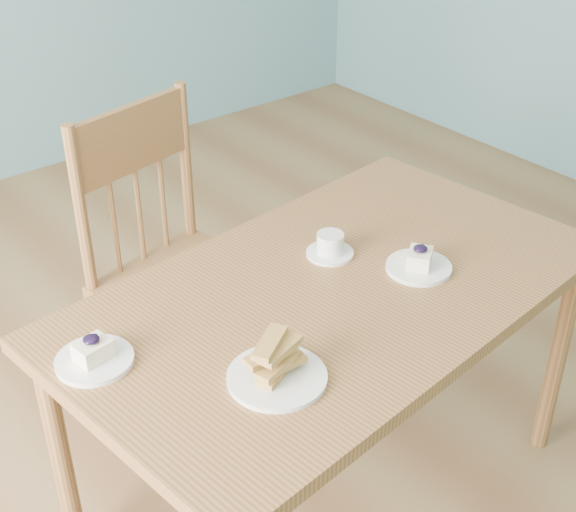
{
  "coord_description": "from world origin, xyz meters",
  "views": [
    {
      "loc": [
        -0.83,
        -1.17,
        1.76
      ],
      "look_at": [
        0.13,
        0.04,
        0.8
      ],
      "focal_mm": 50.0,
      "sensor_mm": 36.0,
      "label": 1
    }
  ],
  "objects_px": {
    "coffee_cup": "(330,246)",
    "biscotti_plate": "(277,368)",
    "cheesecake_plate_near": "(419,263)",
    "cheesecake_plate_far": "(94,356)",
    "dining_table": "(333,311)",
    "dining_chair": "(178,268)"
  },
  "relations": [
    {
      "from": "dining_table",
      "to": "cheesecake_plate_near",
      "type": "height_order",
      "value": "cheesecake_plate_near"
    },
    {
      "from": "dining_table",
      "to": "cheesecake_plate_near",
      "type": "relative_size",
      "value": 8.67
    },
    {
      "from": "biscotti_plate",
      "to": "dining_table",
      "type": "bearing_deg",
      "value": 29.71
    },
    {
      "from": "dining_chair",
      "to": "cheesecake_plate_near",
      "type": "xyz_separation_m",
      "value": [
        0.29,
        -0.66,
        0.23
      ]
    },
    {
      "from": "dining_chair",
      "to": "coffee_cup",
      "type": "height_order",
      "value": "dining_chair"
    },
    {
      "from": "cheesecake_plate_near",
      "to": "biscotti_plate",
      "type": "distance_m",
      "value": 0.53
    },
    {
      "from": "dining_table",
      "to": "dining_chair",
      "type": "bearing_deg",
      "value": 91.88
    },
    {
      "from": "cheesecake_plate_far",
      "to": "biscotti_plate",
      "type": "bearing_deg",
      "value": -46.68
    },
    {
      "from": "dining_chair",
      "to": "cheesecake_plate_near",
      "type": "bearing_deg",
      "value": -78.57
    },
    {
      "from": "biscotti_plate",
      "to": "cheesecake_plate_near",
      "type": "bearing_deg",
      "value": 11.36
    },
    {
      "from": "dining_table",
      "to": "cheesecake_plate_far",
      "type": "bearing_deg",
      "value": 163.95
    },
    {
      "from": "cheesecake_plate_near",
      "to": "coffee_cup",
      "type": "height_order",
      "value": "cheesecake_plate_near"
    },
    {
      "from": "coffee_cup",
      "to": "biscotti_plate",
      "type": "distance_m",
      "value": 0.49
    },
    {
      "from": "dining_table",
      "to": "coffee_cup",
      "type": "relative_size",
      "value": 11.65
    },
    {
      "from": "dining_chair",
      "to": "coffee_cup",
      "type": "distance_m",
      "value": 0.55
    },
    {
      "from": "cheesecake_plate_near",
      "to": "coffee_cup",
      "type": "distance_m",
      "value": 0.22
    },
    {
      "from": "dining_table",
      "to": "coffee_cup",
      "type": "bearing_deg",
      "value": 46.38
    },
    {
      "from": "dining_chair",
      "to": "cheesecake_plate_near",
      "type": "distance_m",
      "value": 0.76
    },
    {
      "from": "dining_chair",
      "to": "cheesecake_plate_far",
      "type": "height_order",
      "value": "dining_chair"
    },
    {
      "from": "dining_chair",
      "to": "coffee_cup",
      "type": "xyz_separation_m",
      "value": [
        0.17,
        -0.47,
        0.23
      ]
    },
    {
      "from": "dining_chair",
      "to": "biscotti_plate",
      "type": "height_order",
      "value": "dining_chair"
    },
    {
      "from": "dining_table",
      "to": "dining_chair",
      "type": "xyz_separation_m",
      "value": [
        -0.08,
        0.59,
        -0.14
      ]
    }
  ]
}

